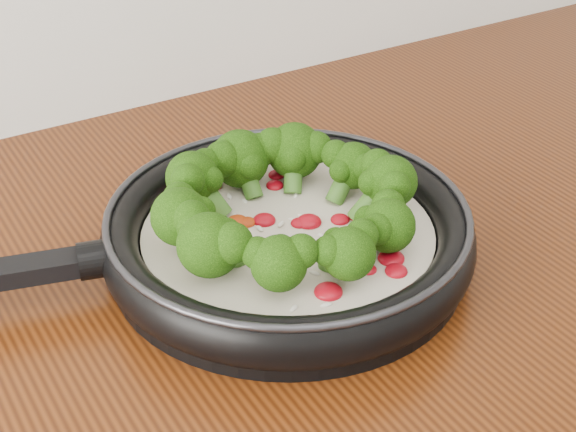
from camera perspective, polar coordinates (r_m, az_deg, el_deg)
skillet at (r=0.78m, az=-0.32°, el=-0.84°), size 0.55×0.41×0.09m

